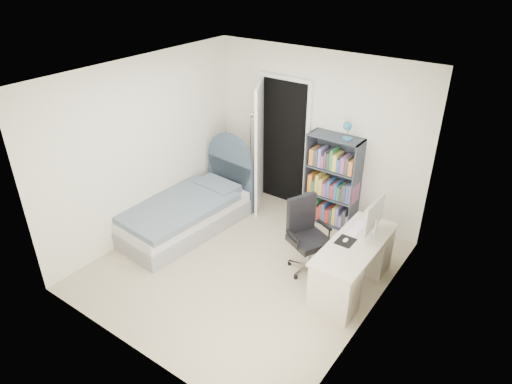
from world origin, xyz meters
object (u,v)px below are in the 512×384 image
Objects in this scene: nightstand at (234,170)px; desk at (354,263)px; floor_lamp at (251,163)px; bookcase at (332,185)px; office_chair at (306,231)px; bed at (189,211)px.

nightstand is 0.46× the size of desk.
bookcase is at bearing 1.47° from floor_lamp.
bookcase is at bearing 101.56° from office_chair.
office_chair is at bearing -28.27° from nightstand.
office_chair is at bearing 5.37° from bed.
nightstand is at bearing 157.85° from desk.
bookcase reaches higher than office_chair.
desk is at bearing -22.15° from nightstand.
office_chair is (-0.68, 0.02, 0.18)m from desk.
bookcase is at bearing 40.19° from bed.
office_chair is (1.69, -1.15, -0.06)m from floor_lamp.
office_chair is (1.98, -1.07, 0.13)m from nightstand.
desk is at bearing -52.56° from bookcase.
bookcase is 1.55m from desk.
desk is (2.66, -1.08, -0.05)m from nightstand.
nightstand is 0.39× the size of bookcase.
desk is 0.71m from office_chair.
desk is 1.37× the size of office_chair.
bed is at bearing -176.50° from desk.
desk is at bearing -1.62° from office_chair.
floor_lamp is 0.90× the size of bookcase.
bed is 3.24× the size of nightstand.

